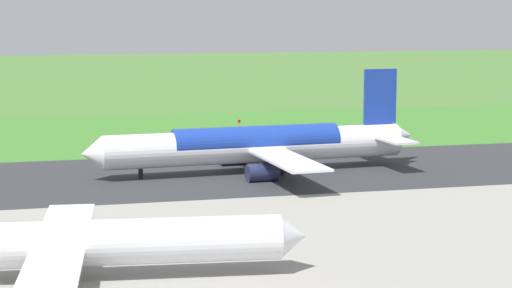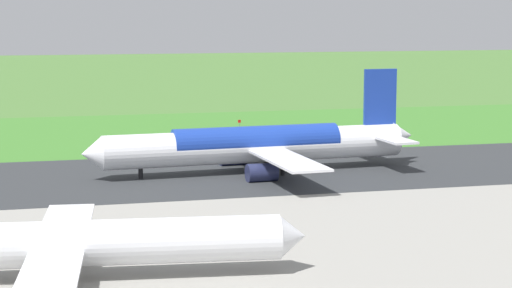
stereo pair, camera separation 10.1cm
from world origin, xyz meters
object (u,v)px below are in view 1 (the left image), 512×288
Objects in this scene: airliner_parked_mid at (65,243)px; no_stopping_sign at (239,125)px; traffic_cone_orange at (224,134)px; airliner_main at (258,145)px.

no_stopping_sign is (-38.78, -96.32, -1.96)m from airliner_parked_mid.
airliner_parked_mid is 100.11m from traffic_cone_orange.
airliner_main is 42.94m from traffic_cone_orange.
airliner_main is 19.41× the size of no_stopping_sign.
airliner_parked_mid is 82.39× the size of traffic_cone_orange.
no_stopping_sign is 4.75m from traffic_cone_orange.
traffic_cone_orange is (-3.57, -42.59, -4.08)m from airliner_main.
airliner_main reaches higher than airliner_parked_mid.
airliner_main is at bearing 80.82° from no_stopping_sign.
airliner_parked_mid is at bearing 68.07° from no_stopping_sign.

